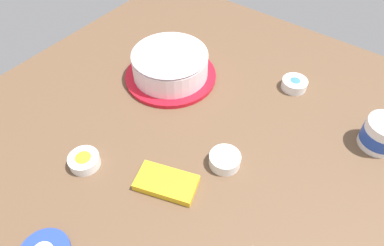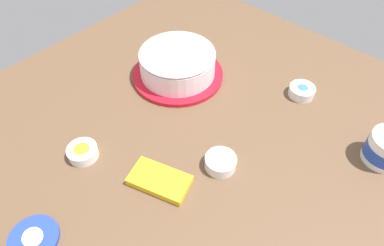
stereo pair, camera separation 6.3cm
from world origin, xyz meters
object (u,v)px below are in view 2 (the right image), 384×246
(sprinkle_bowl_rainbow, at_px, (221,162))
(candy_box_lower, at_px, (160,180))
(frosting_tub_lid, at_px, (33,238))
(sprinkle_bowl_orange, at_px, (83,152))
(sprinkle_bowl_blue, at_px, (302,91))
(frosted_cake, at_px, (177,64))

(sprinkle_bowl_rainbow, relative_size, candy_box_lower, 0.55)
(frosting_tub_lid, relative_size, candy_box_lower, 0.74)
(sprinkle_bowl_orange, bearing_deg, sprinkle_bowl_blue, 62.85)
(sprinkle_bowl_rainbow, bearing_deg, sprinkle_bowl_orange, -143.05)
(frosted_cake, distance_m, frosting_tub_lid, 0.64)
(frosting_tub_lid, relative_size, sprinkle_bowl_blue, 1.41)
(sprinkle_bowl_rainbow, height_order, candy_box_lower, sprinkle_bowl_rainbow)
(frosted_cake, xyz_separation_m, frosting_tub_lid, (0.15, -0.62, -0.04))
(frosted_cake, relative_size, candy_box_lower, 1.98)
(candy_box_lower, bearing_deg, frosted_cake, 109.65)
(frosting_tub_lid, bearing_deg, sprinkle_bowl_rainbow, 67.24)
(frosting_tub_lid, bearing_deg, sprinkle_bowl_blue, 76.35)
(frosting_tub_lid, bearing_deg, frosted_cake, 103.68)
(frosted_cake, relative_size, sprinkle_bowl_blue, 3.75)
(sprinkle_bowl_orange, relative_size, sprinkle_bowl_blue, 1.01)
(frosted_cake, bearing_deg, sprinkle_bowl_blue, 29.13)
(candy_box_lower, bearing_deg, sprinkle_bowl_blue, 61.62)
(sprinkle_bowl_blue, distance_m, candy_box_lower, 0.53)
(sprinkle_bowl_rainbow, bearing_deg, frosting_tub_lid, -112.76)
(sprinkle_bowl_blue, relative_size, sprinkle_bowl_rainbow, 0.97)
(frosted_cake, distance_m, candy_box_lower, 0.42)
(frosted_cake, relative_size, sprinkle_bowl_rainbow, 3.63)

